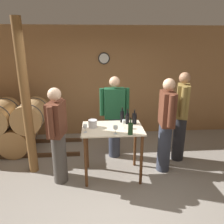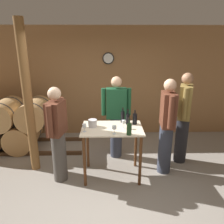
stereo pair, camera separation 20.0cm
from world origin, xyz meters
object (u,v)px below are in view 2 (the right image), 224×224
at_px(wine_bottle_left, 129,129).
at_px(wine_glass_near_center, 114,128).
at_px(wooden_post, 28,100).
at_px(person_visitor_bearded, 167,125).
at_px(wine_bottle_center, 128,118).
at_px(person_host, 58,133).
at_px(wine_glass_near_right, 123,122).
at_px(person_visitor_with_scarf, 184,117).
at_px(ice_bucket, 93,123).
at_px(wine_bottle_far_left, 123,117).
at_px(wine_bottle_right, 135,119).
at_px(wine_glass_near_left, 84,126).
at_px(person_visitor_near_door, 116,116).

xyz_separation_m(wine_bottle_left, wine_glass_near_center, (-0.23, 0.04, 0.01)).
distance_m(wooden_post, person_visitor_bearded, 2.47).
xyz_separation_m(wine_bottle_center, person_host, (-1.19, -0.28, -0.16)).
relative_size(wine_glass_near_right, person_visitor_with_scarf, 0.08).
bearing_deg(ice_bucket, wooden_post, 169.92).
distance_m(wooden_post, wine_glass_near_right, 1.71).
distance_m(wine_bottle_far_left, wine_bottle_right, 0.23).
bearing_deg(wooden_post, person_visitor_with_scarf, 4.51).
bearing_deg(wine_bottle_right, wine_bottle_center, 179.52).
bearing_deg(wine_bottle_right, wine_glass_near_left, -158.91).
height_order(person_host, person_visitor_with_scarf, person_visitor_with_scarf).
distance_m(wine_glass_near_center, person_host, 0.96).
height_order(wine_bottle_right, person_visitor_bearded, person_visitor_bearded).
relative_size(wine_bottle_far_left, wine_bottle_right, 1.06).
height_order(person_host, person_visitor_bearded, person_visitor_bearded).
relative_size(wooden_post, wine_bottle_right, 10.30).
bearing_deg(ice_bucket, person_visitor_near_door, 57.14).
xyz_separation_m(wine_glass_near_right, person_visitor_near_door, (-0.09, 0.74, -0.14)).
bearing_deg(person_visitor_near_door, person_visitor_with_scarf, -10.59).
xyz_separation_m(wine_bottle_left, person_visitor_bearded, (0.71, 0.41, -0.10)).
relative_size(wine_glass_near_right, ice_bucket, 0.96).
relative_size(wine_bottle_far_left, wine_glass_near_left, 2.08).
distance_m(wine_bottle_center, wine_glass_near_center, 0.50).
xyz_separation_m(wine_bottle_center, wine_glass_near_right, (-0.09, -0.20, 0.00)).
bearing_deg(person_visitor_bearded, wine_bottle_center, 174.61).
relative_size(wine_bottle_far_left, wine_glass_near_right, 1.92).
height_order(wooden_post, wine_bottle_left, wooden_post).
bearing_deg(wine_bottle_left, wine_glass_near_right, 104.14).
distance_m(wine_bottle_center, person_visitor_near_door, 0.59).
distance_m(wine_glass_near_right, person_visitor_bearded, 0.79).
bearing_deg(person_visitor_near_door, wine_bottle_right, -60.65).
bearing_deg(wine_bottle_far_left, person_host, -161.60).
height_order(wine_glass_near_left, person_host, person_host).
bearing_deg(wine_bottle_center, person_host, -166.87).
relative_size(wine_glass_near_center, wine_glass_near_right, 0.97).
bearing_deg(person_visitor_bearded, wine_bottle_left, -150.05).
height_order(wine_bottle_center, wine_glass_near_right, wine_bottle_center).
distance_m(wine_glass_near_left, person_host, 0.48).
relative_size(wine_bottle_left, ice_bucket, 1.85).
relative_size(wooden_post, wine_glass_near_right, 18.69).
distance_m(wine_bottle_right, ice_bucket, 0.75).
relative_size(wine_bottle_left, wine_bottle_right, 1.06).
xyz_separation_m(wine_bottle_center, wine_glass_near_center, (-0.25, -0.43, -0.00)).
xyz_separation_m(ice_bucket, person_host, (-0.57, -0.16, -0.12)).
bearing_deg(person_visitor_bearded, wine_glass_near_center, -158.54).
distance_m(wine_bottle_right, person_host, 1.35).
bearing_deg(wine_bottle_center, wine_glass_near_left, -155.60).
bearing_deg(wine_bottle_right, person_visitor_with_scarf, 17.46).
xyz_separation_m(wooden_post, wine_glass_near_left, (1.01, -0.41, -0.33)).
xyz_separation_m(wine_bottle_left, wine_bottle_center, (0.02, 0.47, 0.01)).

